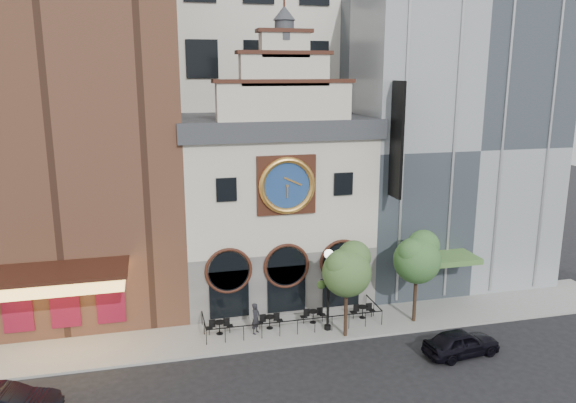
# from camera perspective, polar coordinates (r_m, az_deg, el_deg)

# --- Properties ---
(ground) EXTENTS (120.00, 120.00, 0.00)m
(ground) POSITION_cam_1_polar(r_m,az_deg,el_deg) (32.80, 1.52, -14.48)
(ground) COLOR black
(ground) RESTS_ON ground
(sidewalk) EXTENTS (44.00, 5.00, 0.15)m
(sidewalk) POSITION_cam_1_polar(r_m,az_deg,el_deg) (34.93, 0.41, -12.53)
(sidewalk) COLOR gray
(sidewalk) RESTS_ON ground
(clock_building) EXTENTS (12.60, 8.78, 18.65)m
(clock_building) POSITION_cam_1_polar(r_m,az_deg,el_deg) (37.64, -1.58, 0.05)
(clock_building) COLOR #605E5B
(clock_building) RESTS_ON ground
(theater_building) EXTENTS (14.00, 15.60, 25.00)m
(theater_building) POSITION_cam_1_polar(r_m,az_deg,el_deg) (38.40, -21.89, 8.32)
(theater_building) COLOR #553324
(theater_building) RESTS_ON ground
(retail_building) EXTENTS (14.00, 14.40, 20.00)m
(retail_building) POSITION_cam_1_polar(r_m,az_deg,el_deg) (43.60, 14.77, 6.04)
(retail_building) COLOR gray
(retail_building) RESTS_ON ground
(office_tower) EXTENTS (20.00, 16.00, 40.00)m
(office_tower) POSITION_cam_1_polar(r_m,az_deg,el_deg) (48.87, -4.91, 18.72)
(office_tower) COLOR silver
(office_tower) RESTS_ON ground
(cafe_railing) EXTENTS (10.60, 2.60, 0.90)m
(cafe_railing) POSITION_cam_1_polar(r_m,az_deg,el_deg) (34.70, 0.41, -11.75)
(cafe_railing) COLOR black
(cafe_railing) RESTS_ON sidewalk
(bistro_0) EXTENTS (1.58, 0.68, 0.90)m
(bistro_0) POSITION_cam_1_polar(r_m,az_deg,el_deg) (33.85, -6.97, -12.50)
(bistro_0) COLOR black
(bistro_0) RESTS_ON sidewalk
(bistro_1) EXTENTS (1.58, 0.68, 0.90)m
(bistro_1) POSITION_cam_1_polar(r_m,az_deg,el_deg) (34.30, -1.87, -12.05)
(bistro_1) COLOR black
(bistro_1) RESTS_ON sidewalk
(bistro_2) EXTENTS (1.58, 0.68, 0.90)m
(bistro_2) POSITION_cam_1_polar(r_m,az_deg,el_deg) (35.02, 2.57, -11.50)
(bistro_2) COLOR black
(bistro_2) RESTS_ON sidewalk
(bistro_3) EXTENTS (1.58, 0.68, 0.90)m
(bistro_3) POSITION_cam_1_polar(r_m,az_deg,el_deg) (35.91, 7.58, -10.96)
(bistro_3) COLOR black
(bistro_3) RESTS_ON sidewalk
(car_right) EXTENTS (4.49, 2.26, 1.47)m
(car_right) POSITION_cam_1_polar(r_m,az_deg,el_deg) (32.96, 17.20, -13.54)
(car_right) COLOR black
(car_right) RESTS_ON ground
(pedestrian) EXTENTS (0.78, 0.81, 1.86)m
(pedestrian) POSITION_cam_1_polar(r_m,az_deg,el_deg) (33.57, -3.29, -11.77)
(pedestrian) COLOR black
(pedestrian) RESTS_ON sidewalk
(lamppost) EXTENTS (1.53, 0.90, 5.00)m
(lamppost) POSITION_cam_1_polar(r_m,az_deg,el_deg) (33.20, 4.12, -8.02)
(lamppost) COLOR black
(lamppost) RESTS_ON sidewalk
(tree_left) EXTENTS (2.92, 2.81, 5.62)m
(tree_left) POSITION_cam_1_polar(r_m,az_deg,el_deg) (32.23, 6.06, -6.77)
(tree_left) COLOR #382619
(tree_left) RESTS_ON sidewalk
(tree_right) EXTENTS (2.95, 2.84, 5.68)m
(tree_right) POSITION_cam_1_polar(r_m,az_deg,el_deg) (34.80, 13.03, -5.45)
(tree_right) COLOR #382619
(tree_right) RESTS_ON sidewalk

